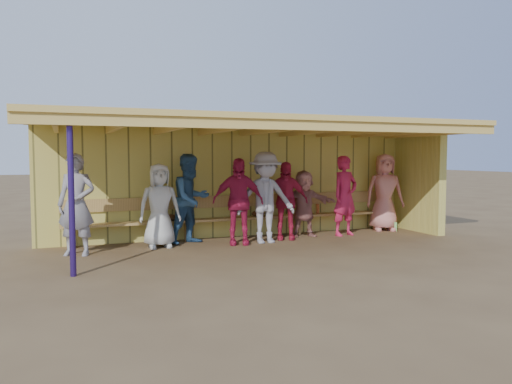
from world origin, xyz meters
TOP-DOWN VIEW (x-y plane):
  - ground at (0.00, 0.00)m, footprint 90.00×90.00m
  - player_a at (-3.50, 0.25)m, footprint 0.79×0.67m
  - player_b at (-1.96, 0.51)m, footprint 0.81×0.53m
  - player_c at (-1.28, 0.72)m, footprint 1.10×1.00m
  - player_d at (-0.42, 0.28)m, footprint 1.10×0.68m
  - player_e at (0.17, 0.25)m, footprint 1.27×0.81m
  - player_f at (1.27, 0.68)m, footprint 1.42×0.62m
  - player_g at (2.21, 0.49)m, footprint 0.73×0.55m
  - player_h at (3.50, 0.81)m, footprint 1.04×0.84m
  - player_extra at (0.72, 0.49)m, footprint 1.06×0.71m
  - dugout_structure at (0.39, 0.69)m, footprint 8.80×3.20m
  - bench at (0.00, 1.12)m, footprint 7.60×0.34m
  - dugout_equipment at (-0.17, 0.99)m, footprint 5.49×0.62m

SIDE VIEW (x-z plane):
  - ground at x=0.00m, z-range 0.00..0.00m
  - dugout_equipment at x=-0.17m, z-range 0.09..0.89m
  - bench at x=0.00m, z-range 0.06..0.99m
  - player_f at x=1.27m, z-range 0.00..1.48m
  - player_b at x=-1.96m, z-range 0.00..1.65m
  - player_extra at x=0.72m, z-range 0.00..1.67m
  - player_d at x=-0.42m, z-range 0.00..1.75m
  - player_g at x=2.21m, z-range 0.00..1.80m
  - player_c at x=-1.28m, z-range 0.00..1.83m
  - player_a at x=-3.50m, z-range 0.00..1.84m
  - player_h at x=3.50m, z-range 0.00..1.85m
  - player_e at x=0.17m, z-range 0.00..1.88m
  - dugout_structure at x=0.39m, z-range 0.44..2.94m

